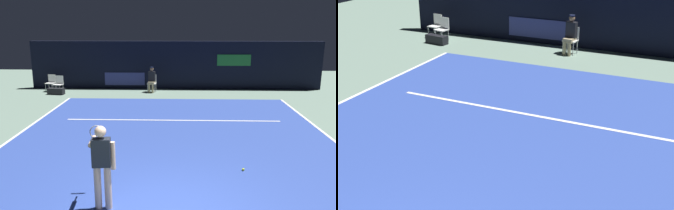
% 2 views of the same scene
% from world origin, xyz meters
% --- Properties ---
extents(ground_plane, '(31.34, 31.34, 0.00)m').
position_xyz_m(ground_plane, '(0.00, 4.65, 0.00)').
color(ground_plane, slate).
extents(court_surface, '(10.27, 11.31, 0.01)m').
position_xyz_m(court_surface, '(0.00, 4.65, 0.01)').
color(court_surface, '#2D479E').
rests_on(court_surface, ground).
extents(line_sideline_left, '(0.10, 11.31, 0.01)m').
position_xyz_m(line_sideline_left, '(5.08, 4.65, 0.01)').
color(line_sideline_left, white).
rests_on(line_sideline_left, court_surface).
extents(line_sideline_right, '(0.10, 11.31, 0.01)m').
position_xyz_m(line_sideline_right, '(-5.08, 4.65, 0.01)').
color(line_sideline_right, white).
rests_on(line_sideline_right, court_surface).
extents(line_service, '(8.01, 0.10, 0.01)m').
position_xyz_m(line_service, '(0.00, 6.63, 0.01)').
color(line_service, white).
rests_on(line_service, court_surface).
extents(back_wall, '(15.85, 0.33, 2.60)m').
position_xyz_m(back_wall, '(-0.00, 13.03, 1.30)').
color(back_wall, black).
rests_on(back_wall, ground).
extents(tennis_player, '(0.68, 0.93, 1.73)m').
position_xyz_m(tennis_player, '(-1.27, 0.34, 0.99)').
color(tennis_player, beige).
rests_on(tennis_player, ground).
extents(line_judge_on_chair, '(0.49, 0.56, 1.32)m').
position_xyz_m(line_judge_on_chair, '(-1.22, 11.99, 0.69)').
color(line_judge_on_chair, white).
rests_on(line_judge_on_chair, ground).
extents(courtside_chair_near, '(0.51, 0.49, 0.88)m').
position_xyz_m(courtside_chair_near, '(-6.06, 11.66, 0.50)').
color(courtside_chair_near, white).
rests_on(courtside_chair_near, ground).
extents(courtside_chair_far, '(0.50, 0.48, 0.88)m').
position_xyz_m(courtside_chair_far, '(-6.61, 12.06, 0.50)').
color(courtside_chair_far, white).
rests_on(courtside_chair_far, ground).
extents(tennis_ball, '(0.07, 0.07, 0.07)m').
position_xyz_m(tennis_ball, '(1.84, 2.19, 0.05)').
color(tennis_ball, '#CCE033').
rests_on(tennis_ball, court_surface).
extents(equipment_bag, '(0.88, 0.44, 0.32)m').
position_xyz_m(equipment_bag, '(-6.07, 11.25, 0.16)').
color(equipment_bag, black).
rests_on(equipment_bag, ground).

